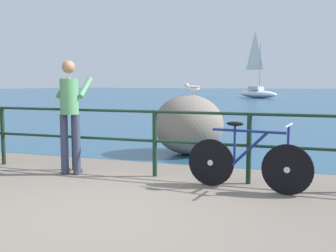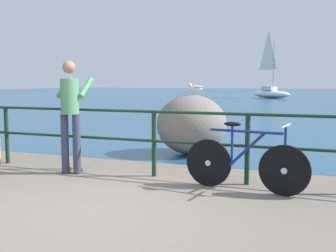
# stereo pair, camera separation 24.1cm
# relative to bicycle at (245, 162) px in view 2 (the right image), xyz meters

# --- Properties ---
(ground_plane) EXTENTS (120.00, 120.00, 0.10)m
(ground_plane) POSITION_rel_bicycle_xyz_m (-1.46, 18.54, -0.44)
(ground_plane) COLOR #6B6056
(sea_surface) EXTENTS (120.00, 90.00, 0.01)m
(sea_surface) POSITION_rel_bicycle_xyz_m (-1.46, 46.33, -0.39)
(sea_surface) COLOR navy
(sea_surface) RESTS_ON ground_plane
(promenade_railing) EXTENTS (8.64, 0.07, 1.02)m
(promenade_railing) POSITION_rel_bicycle_xyz_m (-1.46, 0.35, 0.25)
(promenade_railing) COLOR black
(promenade_railing) RESTS_ON ground_plane
(bicycle) EXTENTS (1.69, 0.48, 0.92)m
(bicycle) POSITION_rel_bicycle_xyz_m (0.00, 0.00, 0.00)
(bicycle) COLOR black
(bicycle) RESTS_ON ground_plane
(person_at_railing) EXTENTS (0.53, 0.67, 1.78)m
(person_at_railing) POSITION_rel_bicycle_xyz_m (-2.76, 0.07, 0.60)
(person_at_railing) COLOR #333851
(person_at_railing) RESTS_ON ground_plane
(breakwater_boulder_main) EXTENTS (1.40, 1.41, 1.19)m
(breakwater_boulder_main) POSITION_rel_bicycle_xyz_m (-1.50, 2.39, 0.21)
(breakwater_boulder_main) COLOR slate
(breakwater_boulder_main) RESTS_ON ground
(seagull) EXTENTS (0.34, 0.21, 0.23)m
(seagull) POSITION_rel_bicycle_xyz_m (-1.42, 2.40, 0.94)
(seagull) COLOR gold
(seagull) RESTS_ON breakwater_boulder_main
(sailboat) EXTENTS (4.23, 3.80, 6.16)m
(sailboat) POSITION_rel_bicycle_xyz_m (-3.31, 32.29, 0.32)
(sailboat) COLOR white
(sailboat) RESTS_ON sea_surface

